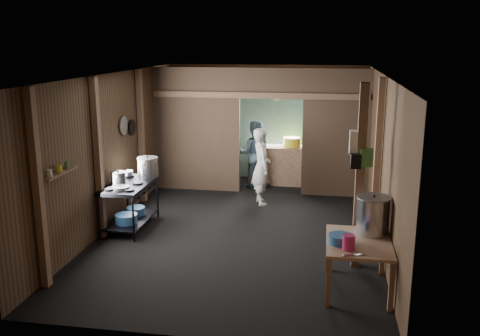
% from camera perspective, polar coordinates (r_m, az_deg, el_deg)
% --- Properties ---
extents(floor, '(4.50, 7.00, 0.00)m').
position_cam_1_polar(floor, '(9.12, 0.20, -6.43)').
color(floor, black).
rests_on(floor, ground).
extents(ceiling, '(4.50, 7.00, 0.00)m').
position_cam_1_polar(ceiling, '(8.58, 0.22, 10.09)').
color(ceiling, '#373737').
rests_on(ceiling, ground).
extents(wall_back, '(4.50, 0.00, 2.60)m').
position_cam_1_polar(wall_back, '(12.17, 2.83, 4.99)').
color(wall_back, brown).
rests_on(wall_back, ground).
extents(wall_front, '(4.50, 0.00, 2.60)m').
position_cam_1_polar(wall_front, '(5.46, -5.64, -6.07)').
color(wall_front, brown).
rests_on(wall_front, ground).
extents(wall_left, '(0.00, 7.00, 2.60)m').
position_cam_1_polar(wall_left, '(9.38, -13.50, 2.00)').
color(wall_left, brown).
rests_on(wall_left, ground).
extents(wall_right, '(0.00, 7.00, 2.60)m').
position_cam_1_polar(wall_right, '(8.70, 15.00, 1.02)').
color(wall_right, brown).
rests_on(wall_right, ground).
extents(partition_left, '(1.85, 0.10, 2.60)m').
position_cam_1_polar(partition_left, '(11.14, -4.75, 4.15)').
color(partition_left, brown).
rests_on(partition_left, floor).
extents(partition_right, '(1.35, 0.10, 2.60)m').
position_cam_1_polar(partition_right, '(10.82, 10.36, 3.69)').
color(partition_right, brown).
rests_on(partition_right, floor).
extents(partition_header, '(1.30, 0.10, 0.60)m').
position_cam_1_polar(partition_header, '(10.75, 3.43, 9.20)').
color(partition_header, brown).
rests_on(partition_header, wall_back).
extents(turquoise_panel, '(4.40, 0.06, 2.50)m').
position_cam_1_polar(turquoise_panel, '(12.12, 2.79, 4.72)').
color(turquoise_panel, '#6EBBBB').
rests_on(turquoise_panel, wall_back).
extents(back_counter, '(1.20, 0.50, 0.85)m').
position_cam_1_polar(back_counter, '(11.77, 3.92, 0.34)').
color(back_counter, '#A47555').
rests_on(back_counter, floor).
extents(wall_clock, '(0.20, 0.03, 0.20)m').
position_cam_1_polar(wall_clock, '(11.97, 4.01, 7.73)').
color(wall_clock, white).
rests_on(wall_clock, wall_back).
extents(post_left_a, '(0.10, 0.12, 2.60)m').
position_cam_1_polar(post_left_a, '(7.09, -21.02, -2.29)').
color(post_left_a, '#A47555').
rests_on(post_left_a, floor).
extents(post_left_b, '(0.10, 0.12, 2.60)m').
position_cam_1_polar(post_left_b, '(8.63, -15.10, 0.91)').
color(post_left_b, '#A47555').
rests_on(post_left_b, floor).
extents(post_left_c, '(0.10, 0.12, 2.60)m').
position_cam_1_polar(post_left_c, '(10.45, -10.63, 3.32)').
color(post_left_c, '#A47555').
rests_on(post_left_c, floor).
extents(post_right, '(0.10, 0.12, 2.60)m').
position_cam_1_polar(post_right, '(8.50, 14.66, 0.75)').
color(post_right, '#A47555').
rests_on(post_right, floor).
extents(post_free, '(0.12, 0.12, 2.60)m').
position_cam_1_polar(post_free, '(7.41, 12.85, -1.04)').
color(post_free, '#A47555').
rests_on(post_free, floor).
extents(cross_beam, '(4.40, 0.12, 0.12)m').
position_cam_1_polar(cross_beam, '(10.75, 2.05, 7.87)').
color(cross_beam, '#A47555').
rests_on(cross_beam, wall_left).
extents(pan_lid_big, '(0.03, 0.34, 0.34)m').
position_cam_1_polar(pan_lid_big, '(9.66, -12.49, 4.51)').
color(pan_lid_big, gray).
rests_on(pan_lid_big, wall_left).
extents(pan_lid_small, '(0.03, 0.30, 0.30)m').
position_cam_1_polar(pan_lid_small, '(10.05, -11.63, 4.31)').
color(pan_lid_small, black).
rests_on(pan_lid_small, wall_left).
extents(wall_shelf, '(0.14, 0.80, 0.03)m').
position_cam_1_polar(wall_shelf, '(7.47, -18.99, -0.54)').
color(wall_shelf, '#A47555').
rests_on(wall_shelf, wall_left).
extents(jar_white, '(0.07, 0.07, 0.10)m').
position_cam_1_polar(jar_white, '(7.24, -19.95, -0.52)').
color(jar_white, white).
rests_on(jar_white, wall_shelf).
extents(jar_yellow, '(0.08, 0.08, 0.10)m').
position_cam_1_polar(jar_yellow, '(7.45, -19.03, -0.06)').
color(jar_yellow, yellow).
rests_on(jar_yellow, wall_shelf).
extents(jar_green, '(0.06, 0.06, 0.10)m').
position_cam_1_polar(jar_green, '(7.64, -18.26, 0.33)').
color(jar_green, '#498E42').
rests_on(jar_green, wall_shelf).
extents(bag_white, '(0.22, 0.15, 0.32)m').
position_cam_1_polar(bag_white, '(7.38, 12.63, 2.74)').
color(bag_white, white).
rests_on(bag_white, post_free).
extents(bag_green, '(0.16, 0.12, 0.24)m').
position_cam_1_polar(bag_green, '(7.29, 13.55, 1.11)').
color(bag_green, '#498E42').
rests_on(bag_green, post_free).
extents(bag_black, '(0.14, 0.10, 0.20)m').
position_cam_1_polar(bag_black, '(7.27, 12.44, 0.73)').
color(bag_black, black).
rests_on(bag_black, post_free).
extents(gas_range, '(0.69, 1.34, 0.79)m').
position_cam_1_polar(gas_range, '(9.17, -11.83, -4.02)').
color(gas_range, black).
rests_on(gas_range, floor).
extents(prep_table, '(0.81, 1.12, 0.66)m').
position_cam_1_polar(prep_table, '(7.02, 12.61, -10.23)').
color(prep_table, '#A47F65').
rests_on(prep_table, floor).
extents(stove_pot_large, '(0.41, 0.41, 0.37)m').
position_cam_1_polar(stove_pot_large, '(9.42, -9.95, 0.05)').
color(stove_pot_large, '#B0B0B7').
rests_on(stove_pot_large, gas_range).
extents(stove_pot_med, '(0.26, 0.26, 0.22)m').
position_cam_1_polar(stove_pot_med, '(9.07, -13.05, -1.09)').
color(stove_pot_med, '#B0B0B7').
rests_on(stove_pot_med, gas_range).
extents(stove_saucepan, '(0.17, 0.17, 0.11)m').
position_cam_1_polar(stove_saucepan, '(9.50, -12.00, -0.61)').
color(stove_saucepan, '#B0B0B7').
rests_on(stove_saucepan, gas_range).
extents(frying_pan, '(0.29, 0.51, 0.07)m').
position_cam_1_polar(frying_pan, '(8.74, -12.79, -2.10)').
color(frying_pan, gray).
rests_on(frying_pan, gas_range).
extents(blue_tub_front, '(0.37, 0.37, 0.15)m').
position_cam_1_polar(blue_tub_front, '(9.05, -12.22, -5.38)').
color(blue_tub_front, '#2E6196').
rests_on(blue_tub_front, gas_range).
extents(blue_tub_back, '(0.33, 0.33, 0.13)m').
position_cam_1_polar(blue_tub_back, '(9.46, -11.20, -4.55)').
color(blue_tub_back, '#2E6196').
rests_on(blue_tub_back, gas_range).
extents(stock_pot, '(0.46, 0.46, 0.52)m').
position_cam_1_polar(stock_pot, '(7.13, 14.20, -5.03)').
color(stock_pot, '#B0B0B7').
rests_on(stock_pot, prep_table).
extents(wash_basin, '(0.35, 0.35, 0.11)m').
position_cam_1_polar(wash_basin, '(6.75, 10.84, -7.57)').
color(wash_basin, '#2E6196').
rests_on(wash_basin, prep_table).
extents(pink_bucket, '(0.17, 0.17, 0.18)m').
position_cam_1_polar(pink_bucket, '(6.57, 11.69, -7.89)').
color(pink_bucket, '#BD2660').
rests_on(pink_bucket, prep_table).
extents(knife, '(0.30, 0.12, 0.01)m').
position_cam_1_polar(knife, '(6.45, 12.27, -9.19)').
color(knife, '#B0B0B7').
rests_on(knife, prep_table).
extents(yellow_tub, '(0.37, 0.37, 0.21)m').
position_cam_1_polar(yellow_tub, '(11.64, 5.63, 2.81)').
color(yellow_tub, yellow).
rests_on(yellow_tub, back_counter).
extents(cook, '(0.53, 0.64, 1.50)m').
position_cam_1_polar(cook, '(10.23, 2.33, 0.18)').
color(cook, silver).
rests_on(cook, floor).
extents(worker_back, '(0.76, 0.62, 1.46)m').
position_cam_1_polar(worker_back, '(11.45, 1.57, 1.55)').
color(worker_back, slate).
rests_on(worker_back, floor).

